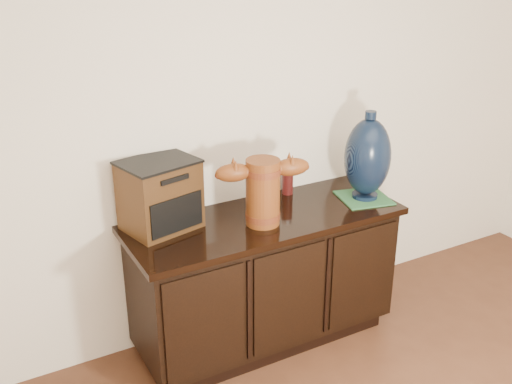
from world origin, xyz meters
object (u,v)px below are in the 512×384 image
sideboard (265,278)px  terracotta_vessel (263,188)px  lamp_base (368,157)px  tv_radio (160,195)px  spray_can (288,179)px

sideboard → terracotta_vessel: size_ratio=3.01×
sideboard → lamp_base: bearing=-5.4°
sideboard → tv_radio: tv_radio is taller
tv_radio → spray_can: 0.78m
sideboard → spray_can: size_ratio=7.98×
lamp_base → spray_can: (-0.34, 0.27, -0.15)m
sideboard → tv_radio: (-0.51, 0.14, 0.54)m
spray_can → sideboard: bearing=-141.6°
terracotta_vessel → lamp_base: 0.66m
terracotta_vessel → spray_can: size_ratio=2.65×
tv_radio → lamp_base: lamp_base is taller
tv_radio → lamp_base: size_ratio=0.83×
tv_radio → sideboard: bearing=-28.9°
sideboard → terracotta_vessel: terracotta_vessel is taller
sideboard → tv_radio: bearing=164.6°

